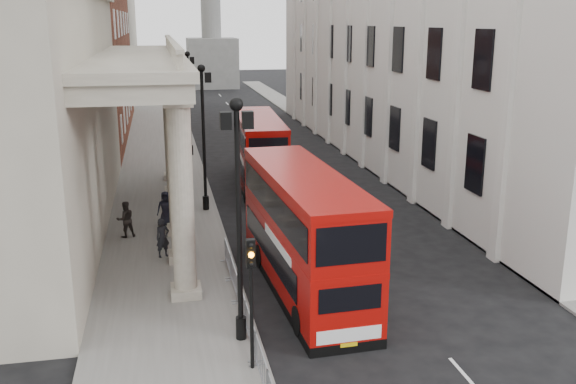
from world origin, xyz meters
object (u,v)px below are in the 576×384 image
at_px(lamp_post_mid, 203,128).
at_px(pedestrian_a, 163,238).
at_px(bus_near, 304,229).
at_px(lamp_post_north, 189,96).
at_px(pedestrian_b, 125,219).
at_px(bus_far, 259,151).
at_px(traffic_light, 251,280).
at_px(pedestrian_c, 166,209).
at_px(lamp_post_south, 238,206).

distance_m(lamp_post_mid, pedestrian_a, 8.70).
height_order(lamp_post_mid, bus_near, lamp_post_mid).
xyz_separation_m(lamp_post_north, pedestrian_a, (-2.53, -23.37, -3.87)).
bearing_deg(pedestrian_b, lamp_post_mid, -153.25).
bearing_deg(bus_near, pedestrian_b, 131.04).
bearing_deg(bus_far, traffic_light, -96.37).
bearing_deg(pedestrian_b, pedestrian_a, 102.38).
distance_m(bus_near, pedestrian_c, 10.91).
height_order(lamp_post_south, bus_near, lamp_post_south).
xyz_separation_m(lamp_post_mid, traffic_light, (0.10, -18.02, -1.80)).
xyz_separation_m(traffic_light, bus_near, (3.03, 6.10, -0.54)).
xyz_separation_m(bus_far, pedestrian_a, (-6.47, -12.35, -1.41)).
distance_m(lamp_post_mid, bus_far, 6.81).
bearing_deg(pedestrian_b, pedestrian_c, -159.28).
bearing_deg(bus_near, pedestrian_c, 117.45).
xyz_separation_m(lamp_post_north, traffic_light, (0.10, -34.02, -1.80)).
bearing_deg(pedestrian_a, lamp_post_north, 58.52).
height_order(pedestrian_b, pedestrian_c, pedestrian_b).
relative_size(lamp_post_mid, bus_far, 0.76).
bearing_deg(bus_far, lamp_post_mid, -125.26).
xyz_separation_m(traffic_light, pedestrian_a, (-2.63, 10.65, -2.07)).
xyz_separation_m(bus_far, pedestrian_c, (-6.26, -7.56, -1.39)).
bearing_deg(pedestrian_b, lamp_post_south, 93.19).
height_order(lamp_post_north, pedestrian_a, lamp_post_north).
distance_m(traffic_light, bus_far, 23.32).
relative_size(traffic_light, pedestrian_b, 2.30).
distance_m(pedestrian_a, pedestrian_c, 4.79).
relative_size(lamp_post_south, bus_near, 0.72).
height_order(lamp_post_south, pedestrian_b, lamp_post_south).
distance_m(bus_near, pedestrian_b, 10.88).
bearing_deg(bus_near, traffic_light, -119.19).
bearing_deg(lamp_post_north, pedestrian_a, -96.18).
relative_size(bus_near, pedestrian_a, 6.26).
height_order(lamp_post_north, pedestrian_b, lamp_post_north).
relative_size(lamp_post_mid, pedestrian_a, 4.53).
distance_m(bus_far, pedestrian_c, 9.92).
relative_size(lamp_post_north, pedestrian_b, 4.44).
height_order(bus_near, pedestrian_c, bus_near).
bearing_deg(traffic_light, lamp_post_mid, 90.32).
bearing_deg(pedestrian_a, pedestrian_b, 94.00).
relative_size(traffic_light, bus_far, 0.39).
bearing_deg(bus_far, bus_near, -89.65).
xyz_separation_m(bus_far, pedestrian_b, (-8.28, -9.12, -1.39)).
height_order(bus_near, pedestrian_a, bus_near).
relative_size(bus_near, pedestrian_c, 6.16).
bearing_deg(pedestrian_c, bus_near, -53.85).
bearing_deg(pedestrian_c, lamp_post_north, 88.78).
distance_m(lamp_post_south, bus_near, 5.65).
bearing_deg(traffic_light, pedestrian_c, 98.91).
distance_m(lamp_post_mid, traffic_light, 18.11).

